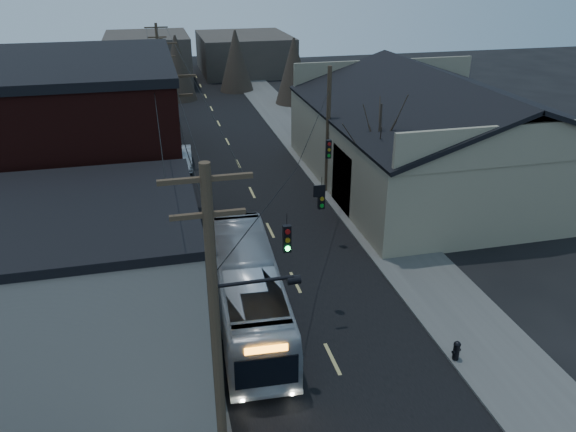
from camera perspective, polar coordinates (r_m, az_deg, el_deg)
name	(u,v)px	position (r m, az deg, el deg)	size (l,w,h in m)	color
road_surface	(242,173)	(42.21, -4.65, 4.41)	(9.00, 110.00, 0.02)	black
sidewalk_left	(154,180)	(41.77, -13.49, 3.63)	(4.00, 110.00, 0.12)	#474744
sidewalk_right	(326,165)	(43.60, 3.83, 5.18)	(4.00, 110.00, 0.12)	#474744
building_clapboard	(87,302)	(21.52, -19.75, -8.23)	(8.00, 8.00, 7.00)	slate
building_brick	(79,164)	(30.95, -20.44, 4.97)	(10.00, 12.00, 10.00)	black
building_left_far	(108,115)	(46.62, -17.82, 9.78)	(9.00, 14.00, 7.00)	#37322C
warehouse	(437,146)	(40.85, 14.86, 6.93)	(16.16, 20.60, 7.73)	gray
building_far_left	(148,59)	(75.03, -14.00, 15.20)	(10.00, 12.00, 6.00)	#37322C
building_far_right	(244,53)	(81.09, -4.46, 16.15)	(12.00, 14.00, 5.00)	#37322C
bare_tree	(377,164)	(33.58, 9.06, 5.22)	(0.40, 0.40, 7.20)	black
utility_lines	(205,133)	(34.78, -8.44, 8.30)	(11.24, 45.28, 10.50)	#382B1E
bus	(248,290)	(24.67, -4.09, -7.47)	(2.60, 11.11, 3.10)	#ABB1B7
parked_car	(181,158)	(43.84, -10.78, 5.83)	(1.55, 4.45, 1.47)	#B0B4B8
fire_hydrant	(456,350)	(23.80, 16.74, -12.87)	(0.41, 0.29, 0.84)	black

